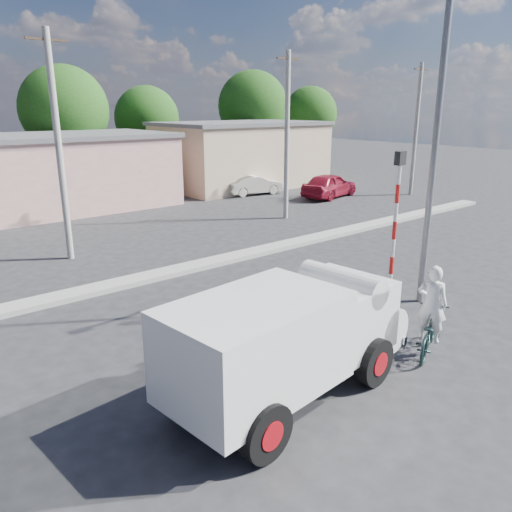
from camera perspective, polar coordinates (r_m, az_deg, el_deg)
ground_plane at (r=11.59m, az=11.48°, el=-11.85°), size 120.00×120.00×0.00m
median at (r=17.22m, az=-9.55°, el=-1.75°), size 40.00×0.80×0.16m
truck at (r=9.74m, az=4.34°, el=-9.01°), size 5.66×2.62×2.27m
bicycle at (r=12.23m, az=19.15°, el=-8.24°), size 2.03×1.37×1.01m
cyclist at (r=12.07m, az=19.33°, el=-6.51°), size 0.66×0.78×1.81m
car_cream at (r=32.35m, az=-0.25°, el=8.14°), size 3.97×1.96×1.25m
car_red at (r=31.66m, az=8.40°, el=8.01°), size 4.71×2.65×1.51m
traffic_pole at (r=13.98m, az=15.64°, el=4.22°), size 0.28×0.18×4.36m
streetlight at (r=14.31m, az=19.64°, el=13.75°), size 2.34×0.22×9.00m
building_row at (r=29.86m, az=-21.84°, el=9.16°), size 37.80×7.30×4.44m
tree_row at (r=38.07m, az=-16.23°, el=15.35°), size 51.24×7.43×8.42m
utility_poles at (r=21.50m, az=-8.00°, el=12.85°), size 35.40×0.24×8.00m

